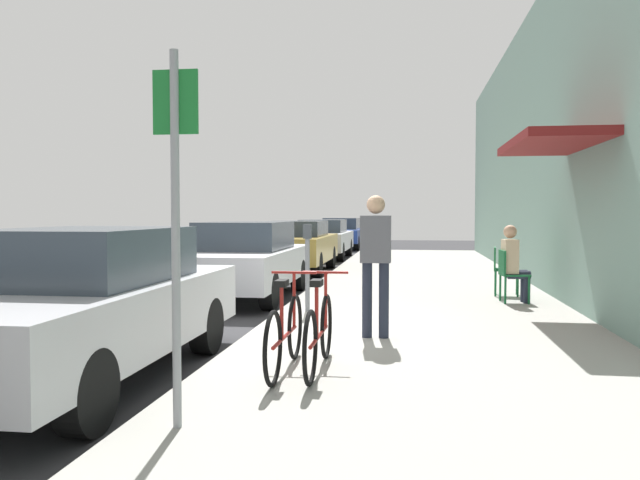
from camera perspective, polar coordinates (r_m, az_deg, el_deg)
ground_plane at (r=8.28m, az=-6.10°, el=-8.80°), size 60.00×60.00×0.00m
sidewalk_slab at (r=9.99m, az=9.52°, el=-6.53°), size 4.50×32.00×0.12m
building_facade at (r=10.30m, az=23.28°, el=9.87°), size 1.40×32.00×5.96m
parked_car_0 at (r=6.50m, az=-20.53°, el=-5.33°), size 1.80×4.40×1.46m
parked_car_1 at (r=12.08m, az=-6.77°, el=-1.71°), size 1.80×4.40×1.44m
parked_car_2 at (r=17.31m, az=-2.19°, el=-0.47°), size 1.80×4.40×1.39m
parked_car_3 at (r=22.57m, az=0.23°, el=0.17°), size 1.80×4.40×1.37m
parked_car_4 at (r=28.74m, az=1.94°, el=0.65°), size 1.80×4.40×1.38m
parking_meter at (r=9.66m, az=-1.13°, el=-1.86°), size 0.12×0.10×1.32m
street_sign at (r=4.49m, az=-12.77°, el=2.74°), size 0.32×0.06×2.60m
bicycle_0 at (r=6.08m, az=-0.09°, el=-8.29°), size 0.46×1.71×0.90m
bicycle_1 at (r=6.06m, az=-3.14°, el=-8.33°), size 0.46×1.71×0.90m
cafe_chair_0 at (r=11.07m, az=16.58°, el=-2.78°), size 0.47×0.47×0.87m
seated_patron_0 at (r=11.07m, az=16.89°, el=-1.78°), size 0.45×0.38×1.29m
cafe_chair_1 at (r=11.98m, az=15.93°, el=-2.38°), size 0.49×0.49×0.87m
pedestrian_standing at (r=7.62m, az=4.99°, el=-1.27°), size 0.36×0.22×1.70m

